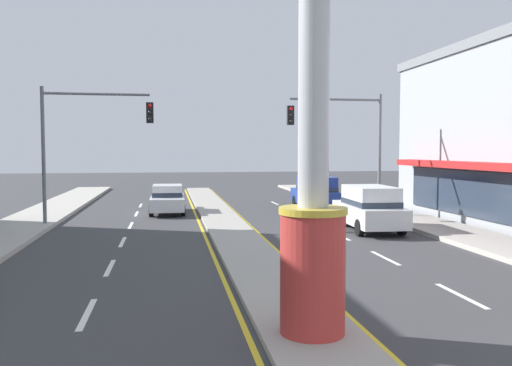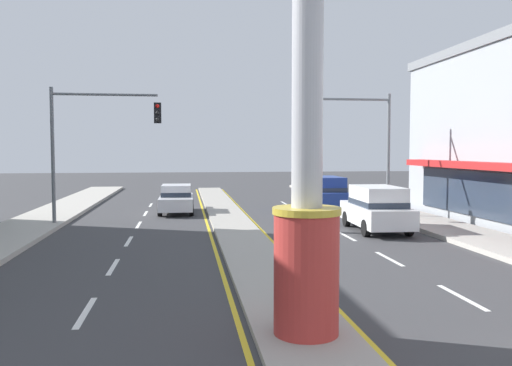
{
  "view_description": "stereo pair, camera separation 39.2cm",
  "coord_description": "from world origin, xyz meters",
  "px_view_note": "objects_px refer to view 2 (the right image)",
  "views": [
    {
      "loc": [
        -2.53,
        -2.11,
        3.42
      ],
      "look_at": [
        -0.37,
        10.87,
        2.6
      ],
      "focal_mm": 37.19,
      "sensor_mm": 36.0,
      "label": 1
    },
    {
      "loc": [
        -2.14,
        -2.16,
        3.42
      ],
      "look_at": [
        -0.37,
        10.87,
        2.6
      ],
      "focal_mm": 37.19,
      "sensor_mm": 36.0,
      "label": 2
    }
  ],
  "objects_px": {
    "traffic_light_right_side": "(355,133)",
    "suv_near_right_lane": "(377,208)",
    "suv_mid_left_lane": "(325,192)",
    "sedan_far_left_oncoming": "(176,199)",
    "district_sign": "(308,89)",
    "traffic_light_left_side": "(93,132)"
  },
  "relations": [
    {
      "from": "traffic_light_right_side",
      "to": "suv_near_right_lane",
      "type": "xyz_separation_m",
      "value": [
        -0.29,
        -3.88,
        -3.26
      ]
    },
    {
      "from": "district_sign",
      "to": "traffic_light_left_side",
      "type": "bearing_deg",
      "value": 111.82
    },
    {
      "from": "traffic_light_right_side",
      "to": "sedan_far_left_oncoming",
      "type": "relative_size",
      "value": 1.43
    },
    {
      "from": "suv_mid_left_lane",
      "to": "traffic_light_left_side",
      "type": "bearing_deg",
      "value": -157.32
    },
    {
      "from": "traffic_light_right_side",
      "to": "sedan_far_left_oncoming",
      "type": "height_order",
      "value": "traffic_light_right_side"
    },
    {
      "from": "suv_near_right_lane",
      "to": "suv_mid_left_lane",
      "type": "relative_size",
      "value": 1.01
    },
    {
      "from": "suv_near_right_lane",
      "to": "sedan_far_left_oncoming",
      "type": "relative_size",
      "value": 1.08
    },
    {
      "from": "traffic_light_right_side",
      "to": "suv_mid_left_lane",
      "type": "bearing_deg",
      "value": 93.75
    },
    {
      "from": "traffic_light_right_side",
      "to": "suv_near_right_lane",
      "type": "distance_m",
      "value": 5.08
    },
    {
      "from": "traffic_light_right_side",
      "to": "sedan_far_left_oncoming",
      "type": "bearing_deg",
      "value": 156.47
    },
    {
      "from": "district_sign",
      "to": "suv_near_right_lane",
      "type": "relative_size",
      "value": 1.8
    },
    {
      "from": "district_sign",
      "to": "suv_near_right_lane",
      "type": "bearing_deg",
      "value": 64.28
    },
    {
      "from": "district_sign",
      "to": "sedan_far_left_oncoming",
      "type": "relative_size",
      "value": 1.94
    },
    {
      "from": "suv_near_right_lane",
      "to": "suv_mid_left_lane",
      "type": "bearing_deg",
      "value": 89.98
    },
    {
      "from": "district_sign",
      "to": "traffic_light_right_side",
      "type": "height_order",
      "value": "district_sign"
    },
    {
      "from": "district_sign",
      "to": "sedan_far_left_oncoming",
      "type": "bearing_deg",
      "value": 97.39
    },
    {
      "from": "suv_mid_left_lane",
      "to": "sedan_far_left_oncoming",
      "type": "bearing_deg",
      "value": -176.29
    },
    {
      "from": "district_sign",
      "to": "traffic_light_left_side",
      "type": "xyz_separation_m",
      "value": [
        -6.17,
        15.41,
        -0.23
      ]
    },
    {
      "from": "suv_mid_left_lane",
      "to": "sedan_far_left_oncoming",
      "type": "distance_m",
      "value": 8.48
    },
    {
      "from": "traffic_light_left_side",
      "to": "traffic_light_right_side",
      "type": "distance_m",
      "value": 12.35
    },
    {
      "from": "traffic_light_right_side",
      "to": "suv_mid_left_lane",
      "type": "relative_size",
      "value": 1.35
    },
    {
      "from": "suv_mid_left_lane",
      "to": "sedan_far_left_oncoming",
      "type": "relative_size",
      "value": 1.07
    }
  ]
}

